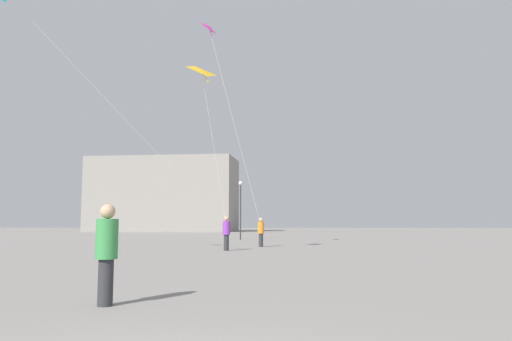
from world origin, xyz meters
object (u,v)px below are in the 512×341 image
Objects in this scene: person_in_purple at (226,232)px; lamppost_east at (241,200)px; kite_magenta_diamond at (209,28)px; person_in_orange at (261,231)px; building_left_hall at (164,195)px; kite_amber_delta at (202,73)px; person_in_green at (107,250)px.

person_in_purple is 0.36× the size of lamppost_east.
kite_magenta_diamond is at bearing 160.81° from person_in_purple.
person_in_orange is 0.07× the size of building_left_hall.
person_in_orange is 10.73m from kite_amber_delta.
kite_magenta_diamond is 58.91m from building_left_hall.
person_in_purple is 17.46m from lamppost_east.
person_in_orange is 0.14× the size of kite_magenta_diamond.
building_left_hall is (-19.08, 55.40, 5.44)m from person_in_orange.
person_in_purple is at bearing -65.82° from kite_magenta_diamond.
person_in_orange is 0.22× the size of kite_amber_delta.
kite_magenta_diamond is (-1.55, 3.45, 12.84)m from person_in_purple.
kite_amber_delta is (-1.12, -1.87, 8.26)m from person_in_purple.
person_in_orange is (1.72, 4.32, -0.03)m from person_in_purple.
kite_magenta_diamond is 2.51× the size of lamppost_east.
person_in_orange is 58.85m from building_left_hall.
person_in_green is 0.14× the size of kite_magenta_diamond.
building_left_hall is (-17.36, 59.72, 5.41)m from person_in_purple.
building_left_hall is at bearing 137.21° from person_in_orange.
person_in_green is 24.90m from kite_magenta_diamond.
lamppost_east reaches higher than person_in_orange.
person_in_purple is 17.83m from person_in_green.
kite_amber_delta reaches higher than lamppost_east.
person_in_purple is at bearing 76.31° from person_in_green.
kite_amber_delta is 0.32× the size of building_left_hall.
lamppost_east is (-0.19, 35.11, 2.48)m from person_in_green.
person_in_green is (-0.34, -17.83, -0.02)m from person_in_purple.
person_in_green reaches higher than person_in_orange.
building_left_hall is 4.99× the size of lamppost_east.
kite_amber_delta is (-0.78, 15.96, 8.28)m from person_in_green.
person_in_green is at bearing -86.74° from kite_magenta_diamond.
person_in_orange is 13.31m from kite_magenta_diamond.
person_in_orange is 13.39m from lamppost_east.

